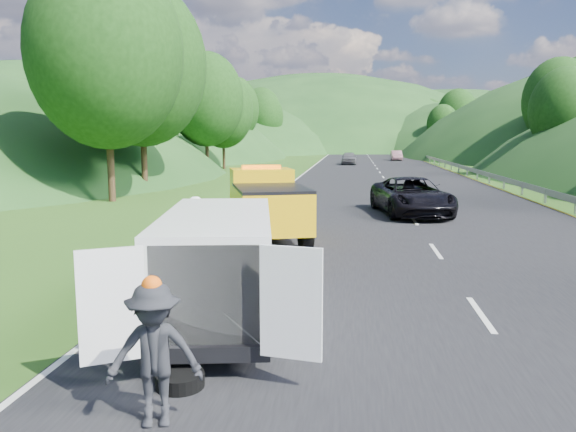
# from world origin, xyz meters

# --- Properties ---
(ground) EXTENTS (320.00, 320.00, 0.00)m
(ground) POSITION_xyz_m (0.00, 0.00, 0.00)
(ground) COLOR #38661E
(ground) RESTS_ON ground
(road_surface) EXTENTS (14.00, 200.00, 0.02)m
(road_surface) POSITION_xyz_m (3.00, 40.00, 0.01)
(road_surface) COLOR black
(road_surface) RESTS_ON ground
(guardrail) EXTENTS (0.06, 140.00, 1.52)m
(guardrail) POSITION_xyz_m (10.30, 52.50, 0.00)
(guardrail) COLOR gray
(guardrail) RESTS_ON ground
(tree_line_left) EXTENTS (14.00, 140.00, 14.00)m
(tree_line_left) POSITION_xyz_m (-19.00, 60.00, 0.00)
(tree_line_left) COLOR #215017
(tree_line_left) RESTS_ON ground
(tree_line_right) EXTENTS (14.00, 140.00, 14.00)m
(tree_line_right) POSITION_xyz_m (23.00, 60.00, 0.00)
(tree_line_right) COLOR #215017
(tree_line_right) RESTS_ON ground
(hills_backdrop) EXTENTS (201.00, 288.60, 44.00)m
(hills_backdrop) POSITION_xyz_m (6.50, 134.70, 0.00)
(hills_backdrop) COLOR #2D5B23
(hills_backdrop) RESTS_ON ground
(tow_truck) EXTENTS (3.64, 6.00, 2.43)m
(tow_truck) POSITION_xyz_m (-2.35, 5.37, 1.19)
(tow_truck) COLOR black
(tow_truck) RESTS_ON ground
(white_van) EXTENTS (3.40, 6.14, 2.07)m
(white_van) POSITION_xyz_m (-1.93, -2.96, 1.17)
(white_van) COLOR black
(white_van) RESTS_ON ground
(woman) EXTENTS (0.69, 0.80, 1.83)m
(woman) POSITION_xyz_m (-3.57, 1.49, 0.00)
(woman) COLOR white
(woman) RESTS_ON ground
(child) EXTENTS (0.60, 0.60, 0.98)m
(child) POSITION_xyz_m (-1.92, -1.28, 0.00)
(child) COLOR #A1A95A
(child) RESTS_ON ground
(worker) EXTENTS (1.24, 0.88, 1.74)m
(worker) POSITION_xyz_m (-1.79, -6.75, 0.00)
(worker) COLOR black
(worker) RESTS_ON ground
(suitcase) EXTENTS (0.35, 0.20, 0.55)m
(suitcase) POSITION_xyz_m (-4.06, 0.24, 0.27)
(suitcase) COLOR #4F4C3B
(suitcase) RESTS_ON ground
(spare_tire) EXTENTS (0.67, 0.67, 0.20)m
(spare_tire) POSITION_xyz_m (-1.82, -5.73, 0.00)
(spare_tire) COLOR black
(spare_tire) RESTS_ON ground
(passing_suv) EXTENTS (3.59, 6.16, 1.61)m
(passing_suv) POSITION_xyz_m (3.05, 11.92, 0.00)
(passing_suv) COLOR black
(passing_suv) RESTS_ON ground
(dist_car_a) EXTENTS (1.76, 4.38, 1.49)m
(dist_car_a) POSITION_xyz_m (0.02, 54.12, 0.00)
(dist_car_a) COLOR #48484D
(dist_car_a) RESTS_ON ground
(dist_car_b) EXTENTS (1.41, 4.03, 1.33)m
(dist_car_b) POSITION_xyz_m (6.41, 65.55, 0.00)
(dist_car_b) COLOR #81565F
(dist_car_b) RESTS_ON ground
(dist_car_c) EXTENTS (1.88, 4.63, 1.34)m
(dist_car_c) POSITION_xyz_m (2.84, 92.85, 0.00)
(dist_car_c) COLOR #945B4A
(dist_car_c) RESTS_ON ground
(dist_car_d) EXTENTS (1.76, 4.38, 1.49)m
(dist_car_d) POSITION_xyz_m (3.17, 102.55, 0.00)
(dist_car_d) COLOR #5F674F
(dist_car_d) RESTS_ON ground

